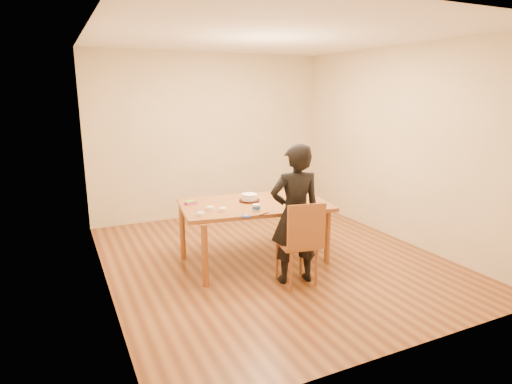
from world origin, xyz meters
name	(u,v)px	position (x,y,z in m)	size (l,w,h in m)	color
room_shell	(260,150)	(0.00, 0.34, 1.35)	(4.00, 4.50, 2.70)	#5D3117
dining_table	(254,205)	(-0.23, 0.02, 0.73)	(1.77, 1.05, 0.04)	brown
dining_chair	(297,244)	(-0.08, -0.75, 0.45)	(0.37, 0.37, 0.04)	brown
cake_plate	(249,200)	(-0.26, 0.12, 0.76)	(0.26, 0.26, 0.02)	red
cake	(249,197)	(-0.26, 0.12, 0.80)	(0.20, 0.20, 0.06)	white
frosting_dome	(249,194)	(-0.26, 0.12, 0.85)	(0.19, 0.19, 0.03)	white
frosting_tub	(256,207)	(-0.36, -0.31, 0.79)	(0.09, 0.09, 0.08)	white
frosting_lid	(246,216)	(-0.57, -0.47, 0.76)	(0.10, 0.10, 0.01)	#172D9A
frosting_dollop	(246,215)	(-0.57, -0.47, 0.77)	(0.04, 0.04, 0.02)	white
ramekin_green	(223,210)	(-0.72, -0.16, 0.77)	(0.08, 0.08, 0.04)	white
ramekin_yellow	(210,208)	(-0.83, -0.05, 0.77)	(0.09, 0.09, 0.04)	white
ramekin_multi	(201,214)	(-1.00, -0.22, 0.77)	(0.08, 0.08, 0.04)	white
candy_box_pink	(191,203)	(-0.95, 0.31, 0.76)	(0.14, 0.07, 0.02)	#CC3084
candy_box_green	(190,201)	(-0.96, 0.31, 0.78)	(0.13, 0.06, 0.02)	green
spatula	(264,214)	(-0.35, -0.47, 0.76)	(0.15, 0.01, 0.01)	black
person	(295,214)	(-0.08, -0.71, 0.78)	(0.57, 0.37, 1.56)	black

